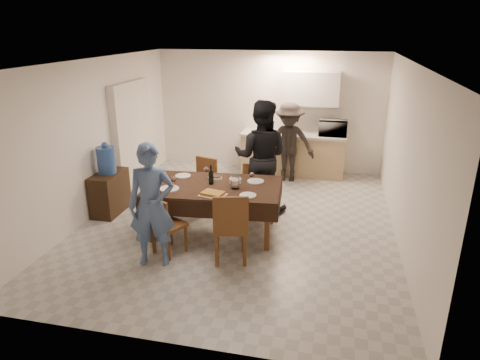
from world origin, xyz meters
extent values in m
cube|color=#B1B0AC|center=(0.00, 0.00, 0.00)|extent=(5.00, 6.00, 0.02)
cube|color=white|center=(0.00, 0.00, 2.60)|extent=(5.00, 6.00, 0.02)
cube|color=silver|center=(0.00, 3.00, 1.30)|extent=(5.00, 0.02, 2.60)
cube|color=silver|center=(0.00, -3.00, 1.30)|extent=(5.00, 0.02, 2.60)
cube|color=silver|center=(-2.50, 0.00, 1.30)|extent=(0.02, 6.00, 2.60)
cube|color=silver|center=(2.50, 0.00, 1.30)|extent=(0.02, 6.00, 2.60)
cube|color=silver|center=(-2.42, 1.20, 1.05)|extent=(0.15, 1.40, 2.10)
cube|color=tan|center=(0.60, 2.68, 0.43)|extent=(2.20, 0.60, 0.86)
cube|color=#B7B7B2|center=(0.60, 2.68, 0.89)|extent=(2.24, 0.64, 0.05)
cube|color=silver|center=(0.90, 2.82, 1.85)|extent=(1.20, 0.34, 0.70)
cube|color=black|center=(-0.30, -0.46, 0.77)|extent=(2.12, 1.35, 0.04)
cube|color=brown|center=(-0.30, -0.46, 0.38)|extent=(0.07, 0.07, 0.75)
cube|color=brown|center=(-0.75, -1.21, 0.43)|extent=(0.54, 0.54, 0.05)
cube|color=brown|center=(-0.75, -1.39, 0.67)|extent=(0.37, 0.22, 0.43)
cube|color=brown|center=(0.15, -1.21, 0.50)|extent=(0.57, 0.57, 0.06)
cube|color=brown|center=(0.15, -1.42, 0.78)|extent=(0.46, 0.16, 0.50)
cube|color=brown|center=(-0.75, 0.29, 0.46)|extent=(0.53, 0.53, 0.05)
cube|color=brown|center=(-0.75, 0.10, 0.71)|extent=(0.42, 0.17, 0.46)
cube|color=brown|center=(0.15, 0.29, 0.43)|extent=(0.41, 0.41, 0.05)
cube|color=brown|center=(0.15, 0.11, 0.67)|extent=(0.40, 0.05, 0.43)
cube|color=black|center=(-2.28, -0.10, 0.36)|extent=(0.39, 0.78, 0.72)
cylinder|color=#345DAB|center=(-2.28, -0.10, 0.95)|extent=(0.31, 0.31, 0.46)
cylinder|color=white|center=(0.05, -0.51, 0.90)|extent=(0.13, 0.13, 0.20)
cube|color=#AC7D32|center=(-0.20, -0.84, 0.82)|extent=(0.41, 0.35, 0.05)
cylinder|color=silver|center=(0.00, -0.28, 0.83)|extent=(0.19, 0.19, 0.07)
cylinder|color=silver|center=(-0.35, -0.18, 0.81)|extent=(0.20, 0.20, 0.04)
cylinder|color=silver|center=(-0.90, -0.76, 0.80)|extent=(0.29, 0.29, 0.02)
cylinder|color=silver|center=(0.30, -0.76, 0.80)|extent=(0.24, 0.24, 0.01)
cylinder|color=silver|center=(-0.90, -0.16, 0.80)|extent=(0.25, 0.25, 0.01)
cylinder|color=silver|center=(0.30, -0.16, 0.80)|extent=(0.26, 0.26, 0.02)
imported|color=silver|center=(1.42, 2.68, 1.07)|extent=(0.58, 0.39, 0.32)
imported|color=#4F6C9D|center=(-0.85, -1.51, 0.85)|extent=(0.70, 0.54, 1.70)
imported|color=black|center=(0.25, 0.59, 0.98)|extent=(0.95, 0.74, 1.95)
imported|color=black|center=(0.55, 2.23, 0.82)|extent=(1.06, 0.61, 1.65)
camera|label=1|loc=(1.43, -6.34, 3.10)|focal=32.00mm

